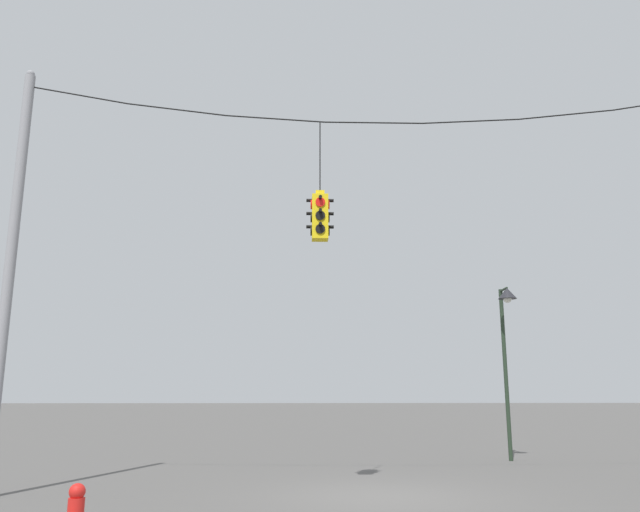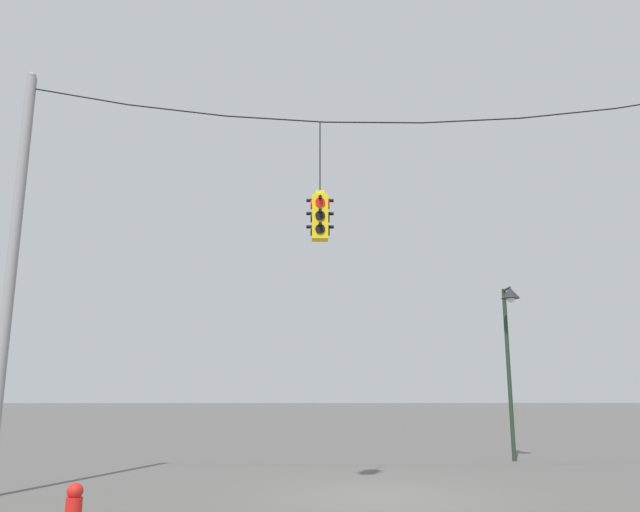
{
  "view_description": "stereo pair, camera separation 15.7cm",
  "coord_description": "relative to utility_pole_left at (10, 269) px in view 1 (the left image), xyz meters",
  "views": [
    {
      "loc": [
        -1.55,
        -12.57,
        1.97
      ],
      "look_at": [
        -1.18,
        0.12,
        4.74
      ],
      "focal_mm": 35.0,
      "sensor_mm": 36.0,
      "label": 1
    },
    {
      "loc": [
        -1.4,
        -12.58,
        1.97
      ],
      "look_at": [
        -1.18,
        0.12,
        4.74
      ],
      "focal_mm": 35.0,
      "sensor_mm": 36.0,
      "label": 2
    }
  ],
  "objects": [
    {
      "name": "span_wire",
      "position": [
        7.54,
        -0.0,
        3.57
      ],
      "size": [
        15.08,
        0.03,
        0.78
      ],
      "color": "black"
    },
    {
      "name": "street_lamp",
      "position": [
        12.12,
        5.76,
        -0.49
      ],
      "size": [
        0.55,
        0.93,
        5.06
      ],
      "color": "#233323",
      "rests_on": "ground_plane"
    },
    {
      "name": "ground_plane",
      "position": [
        7.54,
        -0.12,
        -4.43
      ],
      "size": [
        200.0,
        200.0,
        0.0
      ],
      "primitive_type": "plane",
      "color": "#565451"
    },
    {
      "name": "traffic_light_over_intersection",
      "position": [
        6.36,
        -0.0,
        1.17
      ],
      "size": [
        0.58,
        0.58,
        2.66
      ],
      "color": "yellow"
    },
    {
      "name": "fire_hydrant",
      "position": [
        2.94,
        -3.63,
        -4.05
      ],
      "size": [
        0.22,
        0.3,
        0.75
      ],
      "color": "red",
      "rests_on": "ground_plane"
    },
    {
      "name": "utility_pole_left",
      "position": [
        0.0,
        0.0,
        0.0
      ],
      "size": [
        0.22,
        0.22,
        8.87
      ],
      "color": "gray",
      "rests_on": "ground_plane"
    }
  ]
}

